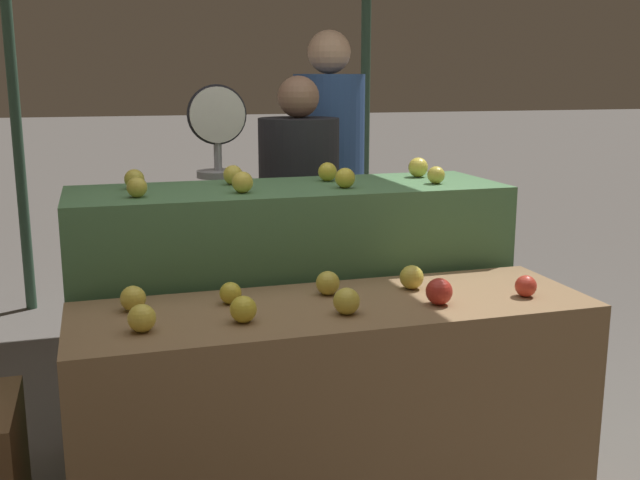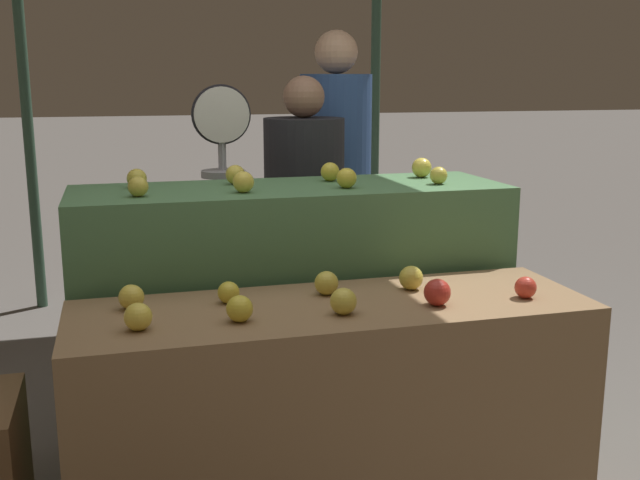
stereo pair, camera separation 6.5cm
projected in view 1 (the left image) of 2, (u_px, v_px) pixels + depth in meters
display_counter_front at (335, 420)px, 2.53m from camera, size 1.70×0.55×0.81m
display_counter_back at (290, 322)px, 3.06m from camera, size 1.70×0.55×1.12m
apple_front_0 at (142, 318)px, 2.17m from camera, size 0.08×0.08×0.08m
apple_front_1 at (243, 309)px, 2.25m from camera, size 0.08×0.08×0.08m
apple_front_2 at (347, 301)px, 2.33m from camera, size 0.08×0.08×0.08m
apple_front_3 at (439, 291)px, 2.43m from camera, size 0.09×0.09×0.09m
apple_front_4 at (526, 286)px, 2.52m from camera, size 0.07×0.07×0.07m
apple_front_5 at (133, 298)px, 2.36m from camera, size 0.08×0.08×0.08m
apple_front_6 at (231, 293)px, 2.44m from camera, size 0.07×0.07×0.07m
apple_front_7 at (328, 283)px, 2.54m from camera, size 0.08×0.08×0.08m
apple_front_8 at (412, 277)px, 2.61m from camera, size 0.08×0.08×0.08m
apple_back_0 at (137, 187)px, 2.66m from camera, size 0.07×0.07×0.07m
apple_back_1 at (242, 182)px, 2.76m from camera, size 0.08×0.08×0.08m
apple_back_2 at (345, 178)px, 2.89m from camera, size 0.08×0.08×0.08m
apple_back_3 at (436, 175)px, 3.01m from camera, size 0.07×0.07×0.07m
apple_back_4 at (134, 179)px, 2.86m from camera, size 0.08×0.08×0.08m
apple_back_5 at (233, 175)px, 2.98m from camera, size 0.08×0.08×0.08m
apple_back_6 at (327, 172)px, 3.08m from camera, size 0.08×0.08×0.08m
apple_back_7 at (418, 167)px, 3.21m from camera, size 0.08×0.08×0.08m
produce_scale at (219, 179)px, 3.37m from camera, size 0.27×0.20×1.51m
person_vendor_at_scale at (299, 212)px, 3.76m from camera, size 0.42×0.42×1.55m
person_customer_left at (329, 170)px, 4.20m from camera, size 0.49×0.49×1.79m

